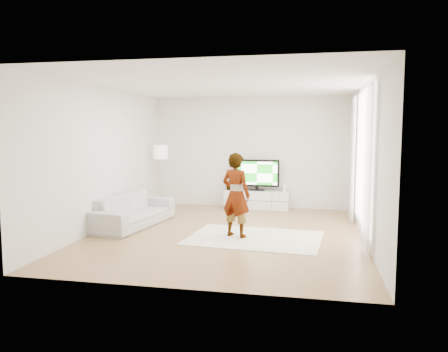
% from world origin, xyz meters
% --- Properties ---
extents(floor, '(6.00, 6.00, 0.00)m').
position_xyz_m(floor, '(0.00, 0.00, 0.00)').
color(floor, '#B07D4F').
rests_on(floor, ground).
extents(ceiling, '(6.00, 6.00, 0.00)m').
position_xyz_m(ceiling, '(0.00, 0.00, 2.80)').
color(ceiling, white).
rests_on(ceiling, wall_back).
extents(wall_left, '(0.02, 6.00, 2.80)m').
position_xyz_m(wall_left, '(-2.50, 0.00, 1.40)').
color(wall_left, silver).
rests_on(wall_left, floor).
extents(wall_right, '(0.02, 6.00, 2.80)m').
position_xyz_m(wall_right, '(2.50, 0.00, 1.40)').
color(wall_right, silver).
rests_on(wall_right, floor).
extents(wall_back, '(5.00, 0.02, 2.80)m').
position_xyz_m(wall_back, '(0.00, 3.00, 1.40)').
color(wall_back, silver).
rests_on(wall_back, floor).
extents(wall_front, '(5.00, 0.02, 2.80)m').
position_xyz_m(wall_front, '(0.00, -3.00, 1.40)').
color(wall_front, silver).
rests_on(wall_front, floor).
extents(window, '(0.01, 2.60, 2.50)m').
position_xyz_m(window, '(2.48, 0.30, 1.45)').
color(window, white).
rests_on(window, wall_right).
extents(curtain_near, '(0.04, 0.70, 2.60)m').
position_xyz_m(curtain_near, '(2.40, -1.00, 1.35)').
color(curtain_near, white).
rests_on(curtain_near, floor).
extents(curtain_far, '(0.04, 0.70, 2.60)m').
position_xyz_m(curtain_far, '(2.40, 1.60, 1.35)').
color(curtain_far, white).
rests_on(curtain_far, floor).
extents(media_console, '(1.61, 0.46, 0.45)m').
position_xyz_m(media_console, '(0.22, 2.76, 0.23)').
color(media_console, white).
rests_on(media_console, floor).
extents(television, '(1.11, 0.22, 0.77)m').
position_xyz_m(television, '(0.22, 2.79, 0.87)').
color(television, black).
rests_on(television, media_console).
extents(game_console, '(0.08, 0.17, 0.22)m').
position_xyz_m(game_console, '(0.92, 2.76, 0.56)').
color(game_console, white).
rests_on(game_console, media_console).
extents(potted_plant, '(0.29, 0.29, 0.39)m').
position_xyz_m(potted_plant, '(-0.47, 2.77, 0.65)').
color(potted_plant, '#3F7238').
rests_on(potted_plant, media_console).
extents(rug, '(2.51, 1.91, 0.01)m').
position_xyz_m(rug, '(0.56, -0.28, 0.01)').
color(rug, '#EDE3CA').
rests_on(rug, floor).
extents(player, '(0.66, 0.55, 1.54)m').
position_xyz_m(player, '(0.21, -0.27, 0.78)').
color(player, '#334772').
rests_on(player, rug).
extents(sofa, '(1.15, 2.28, 0.64)m').
position_xyz_m(sofa, '(-2.03, 0.27, 0.32)').
color(sofa, beige).
rests_on(sofa, floor).
extents(floor_lamp, '(0.35, 0.35, 1.59)m').
position_xyz_m(floor_lamp, '(-2.13, 2.28, 1.35)').
color(floor_lamp, silver).
rests_on(floor_lamp, floor).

